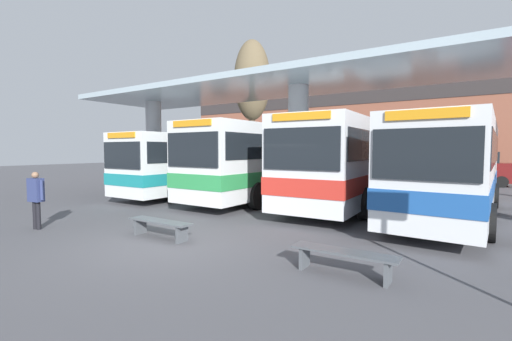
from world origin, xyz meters
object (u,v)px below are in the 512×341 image
transit_bus_far_right_bay (452,165)px  waiting_bench_mid_platform (160,225)px  waiting_bench_near_pillar (344,257)px  pedestrian_waiting (36,194)px  transit_bus_left_bay (214,161)px  transit_bus_center_bay (276,158)px  poplar_tree_behind_right (252,82)px  transit_bus_right_bay (358,159)px  parked_car_street (476,169)px

transit_bus_far_right_bay → waiting_bench_mid_platform: transit_bus_far_right_bay is taller
transit_bus_far_right_bay → waiting_bench_near_pillar: transit_bus_far_right_bay is taller
pedestrian_waiting → transit_bus_far_right_bay: bearing=33.2°
transit_bus_left_bay → transit_bus_center_bay: 3.84m
waiting_bench_near_pillar → poplar_tree_behind_right: 17.41m
pedestrian_waiting → poplar_tree_behind_right: 14.98m
transit_bus_left_bay → poplar_tree_behind_right: poplar_tree_behind_right is taller
transit_bus_center_bay → transit_bus_right_bay: (3.84, 0.50, 0.02)m
transit_bus_far_right_bay → waiting_bench_near_pillar: bearing=83.3°
transit_bus_right_bay → pedestrian_waiting: size_ratio=7.41×
waiting_bench_near_pillar → transit_bus_center_bay: bearing=126.3°
waiting_bench_near_pillar → waiting_bench_mid_platform: bearing=180.0°
transit_bus_right_bay → transit_bus_left_bay: bearing=3.4°
waiting_bench_mid_platform → pedestrian_waiting: bearing=-161.3°
transit_bus_right_bay → waiting_bench_near_pillar: (2.44, -9.05, -1.55)m
transit_bus_far_right_bay → waiting_bench_mid_platform: (-6.16, -7.55, -1.44)m
transit_bus_far_right_bay → poplar_tree_behind_right: (-11.60, 4.96, 4.87)m
waiting_bench_mid_platform → poplar_tree_behind_right: 15.03m
waiting_bench_near_pillar → transit_bus_right_bay: bearing=105.1°
waiting_bench_mid_platform → parked_car_street: (6.83, 20.35, 0.70)m
parked_car_street → poplar_tree_behind_right: bearing=-150.3°
transit_bus_left_bay → transit_bus_center_bay: transit_bus_center_bay is taller
transit_bus_right_bay → parked_car_street: (4.37, 11.30, -0.85)m
transit_bus_right_bay → transit_bus_far_right_bay: (3.70, -1.50, -0.11)m
transit_bus_center_bay → waiting_bench_near_pillar: size_ratio=6.00×
transit_bus_right_bay → parked_car_street: bearing=-112.6°
pedestrian_waiting → transit_bus_left_bay: bearing=90.1°
transit_bus_left_bay → transit_bus_right_bay: (7.67, 0.64, 0.20)m
poplar_tree_behind_right → waiting_bench_mid_platform: bearing=-66.5°
transit_bus_far_right_bay → waiting_bench_near_pillar: 7.79m
transit_bus_far_right_bay → poplar_tree_behind_right: poplar_tree_behind_right is taller
waiting_bench_mid_platform → parked_car_street: size_ratio=0.46×
transit_bus_left_bay → transit_bus_center_bay: bearing=-178.0°
transit_bus_left_bay → pedestrian_waiting: size_ratio=6.97×
transit_bus_right_bay → pedestrian_waiting: 12.08m
poplar_tree_behind_right → parked_car_street: poplar_tree_behind_right is taller
pedestrian_waiting → parked_car_street: 24.07m
transit_bus_center_bay → waiting_bench_mid_platform: bearing=100.1°
transit_bus_far_right_bay → parked_car_street: size_ratio=2.51×
waiting_bench_mid_platform → transit_bus_far_right_bay: bearing=50.8°
waiting_bench_near_pillar → pedestrian_waiting: bearing=-171.6°
transit_bus_right_bay → waiting_bench_near_pillar: bearing=103.7°
transit_bus_center_bay → waiting_bench_mid_platform: (1.38, -8.55, -1.53)m
transit_bus_right_bay → transit_bus_far_right_bay: bearing=156.5°
poplar_tree_behind_right → pedestrian_waiting: bearing=-83.0°
transit_bus_left_bay → transit_bus_right_bay: bearing=-175.3°
transit_bus_left_bay → waiting_bench_mid_platform: 9.99m
transit_bus_far_right_bay → parked_car_street: (0.67, 12.80, -0.74)m
transit_bus_left_bay → transit_bus_far_right_bay: size_ratio=1.09×
transit_bus_center_bay → poplar_tree_behind_right: 7.41m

